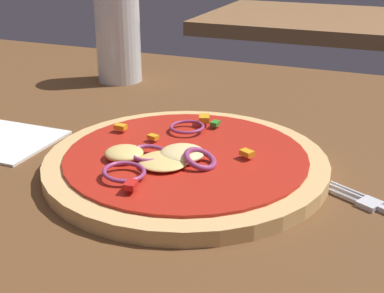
# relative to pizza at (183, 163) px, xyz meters

# --- Properties ---
(dining_table) EXTENTS (1.31, 0.95, 0.04)m
(dining_table) POSITION_rel_pizza_xyz_m (-0.05, 0.00, -0.03)
(dining_table) COLOR brown
(dining_table) RESTS_ON ground
(pizza) EXTENTS (0.29, 0.29, 0.03)m
(pizza) POSITION_rel_pizza_xyz_m (0.00, 0.00, 0.00)
(pizza) COLOR tan
(pizza) RESTS_ON dining_table
(beer_glass) EXTENTS (0.07, 0.07, 0.14)m
(beer_glass) POSITION_rel_pizza_xyz_m (-0.24, 0.28, 0.05)
(beer_glass) COLOR silver
(beer_glass) RESTS_ON dining_table
(background_table) EXTENTS (0.77, 0.52, 0.04)m
(background_table) POSITION_rel_pizza_xyz_m (0.01, 1.13, -0.03)
(background_table) COLOR brown
(background_table) RESTS_ON ground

